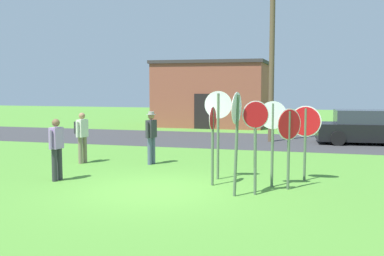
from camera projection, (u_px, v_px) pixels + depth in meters
name	position (u px, v px, depth m)	size (l,w,h in m)	color
ground_plane	(153.00, 190.00, 11.22)	(80.00, 80.00, 0.00)	#518E33
street_asphalt	(231.00, 140.00, 21.55)	(60.00, 6.40, 0.01)	#38383A
building_background	(212.00, 94.00, 29.11)	(7.02, 4.80, 4.12)	brown
utility_pole	(272.00, 50.00, 20.57)	(1.80, 0.24, 8.06)	brown
parked_car_on_street	(365.00, 128.00, 20.11)	(4.43, 2.27, 1.51)	black
stop_sign_rear_right	(236.00, 126.00, 10.45)	(0.15, 0.74, 2.44)	#51664C
stop_sign_center_cluster	(255.00, 132.00, 10.65)	(0.60, 0.33, 2.23)	#51664C
stop_sign_far_back	(218.00, 119.00, 12.39)	(0.75, 0.09, 2.44)	#51664C
stop_sign_low_front	(289.00, 134.00, 11.17)	(0.54, 0.59, 2.03)	#51664C
stop_sign_tallest	(273.00, 129.00, 11.47)	(0.71, 0.12, 2.19)	#51664C
stop_sign_rear_left	(305.00, 130.00, 12.23)	(0.83, 0.14, 2.04)	#51664C
stop_sign_leaning_right	(213.00, 133.00, 11.63)	(0.07, 0.61, 2.05)	#51664C
person_in_teal	(151.00, 134.00, 14.86)	(0.31, 0.56, 1.74)	#4C5670
person_in_blue	(82.00, 134.00, 15.07)	(0.41, 0.56, 1.69)	#7A6B56
person_with_sunhat	(57.00, 146.00, 12.27)	(0.26, 0.57, 1.69)	#2D2D33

